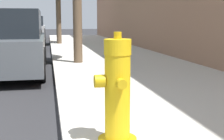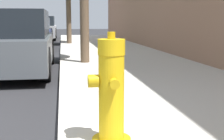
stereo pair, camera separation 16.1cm
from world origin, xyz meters
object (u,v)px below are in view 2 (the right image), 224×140
(parked_car_mid, at_px, (31,33))
(parked_car_far, at_px, (41,28))
(fire_hydrant, at_px, (111,93))
(parked_car_near, at_px, (11,43))

(parked_car_mid, bearing_deg, parked_car_far, 88.71)
(fire_hydrant, xyz_separation_m, parked_car_far, (-1.60, 16.83, 0.13))
(parked_car_near, bearing_deg, fire_hydrant, -71.80)
(fire_hydrant, height_order, parked_car_mid, parked_car_mid)
(parked_car_mid, distance_m, parked_car_far, 5.55)
(parked_car_near, bearing_deg, parked_car_mid, 91.70)
(fire_hydrant, relative_size, parked_car_mid, 0.22)
(fire_hydrant, distance_m, parked_car_near, 4.88)
(fire_hydrant, height_order, parked_car_near, parked_car_near)
(parked_car_near, relative_size, parked_car_mid, 0.88)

